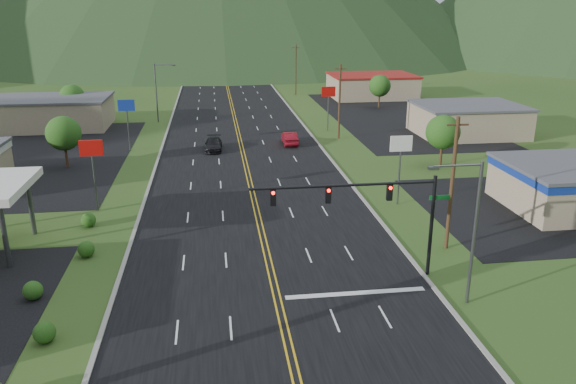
{
  "coord_description": "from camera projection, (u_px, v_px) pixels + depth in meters",
  "views": [
    {
      "loc": [
        -3.5,
        -18.82,
        17.34
      ],
      "look_at": [
        1.68,
        19.42,
        4.5
      ],
      "focal_mm": 35.0,
      "sensor_mm": 36.0,
      "label": 1
    }
  ],
  "objects": [
    {
      "name": "building_east_mid",
      "position": [
        468.0,
        119.0,
        78.72
      ],
      "size": [
        14.4,
        11.4,
        4.3
      ],
      "color": "tan",
      "rests_on": "ground"
    },
    {
      "name": "car_red_far",
      "position": [
        290.0,
        138.0,
        73.55
      ],
      "size": [
        1.76,
        4.97,
        1.63
      ],
      "primitive_type": "imported",
      "rotation": [
        0.0,
        0.0,
        3.13
      ],
      "color": "maroon",
      "rests_on": "ground"
    },
    {
      "name": "utility_pole_a",
      "position": [
        452.0,
        183.0,
        40.64
      ],
      "size": [
        1.6,
        0.28,
        10.0
      ],
      "color": "#382314",
      "rests_on": "ground"
    },
    {
      "name": "pole_sign_east_a",
      "position": [
        401.0,
        151.0,
        50.0
      ],
      "size": [
        2.0,
        0.18,
        6.4
      ],
      "color": "#59595E",
      "rests_on": "ground"
    },
    {
      "name": "tree_east_b",
      "position": [
        380.0,
        86.0,
        99.04
      ],
      "size": [
        3.84,
        3.84,
        5.82
      ],
      "color": "#382314",
      "rests_on": "ground"
    },
    {
      "name": "pole_sign_west_b",
      "position": [
        127.0,
        111.0,
        69.13
      ],
      "size": [
        2.0,
        0.18,
        6.4
      ],
      "color": "#59595E",
      "rests_on": "ground"
    },
    {
      "name": "pole_sign_east_b",
      "position": [
        328.0,
        96.0,
        80.09
      ],
      "size": [
        2.0,
        0.18,
        6.4
      ],
      "color": "#59595E",
      "rests_on": "ground"
    },
    {
      "name": "utility_pole_c",
      "position": [
        296.0,
        69.0,
        113.04
      ],
      "size": [
        1.6,
        0.28,
        10.0
      ],
      "color": "#382314",
      "rests_on": "ground"
    },
    {
      "name": "streetlight_east",
      "position": [
        470.0,
        224.0,
        32.8
      ],
      "size": [
        3.28,
        0.25,
        9.0
      ],
      "color": "#59595E",
      "rests_on": "ground"
    },
    {
      "name": "car_dark_mid",
      "position": [
        213.0,
        145.0,
        70.48
      ],
      "size": [
        2.32,
        5.23,
        1.49
      ],
      "primitive_type": "imported",
      "rotation": [
        0.0,
        0.0,
        -0.05
      ],
      "color": "black",
      "rests_on": "ground"
    },
    {
      "name": "building_east_far",
      "position": [
        372.0,
        86.0,
        111.09
      ],
      "size": [
        16.4,
        12.4,
        4.5
      ],
      "color": "tan",
      "rests_on": "ground"
    },
    {
      "name": "streetlight_west",
      "position": [
        158.0,
        89.0,
        86.31
      ],
      "size": [
        3.28,
        0.25,
        9.0
      ],
      "color": "#59595E",
      "rests_on": "ground"
    },
    {
      "name": "utility_pole_b",
      "position": [
        340.0,
        101.0,
        75.43
      ],
      "size": [
        1.6,
        0.28,
        10.0
      ],
      "color": "#382314",
      "rests_on": "ground"
    },
    {
      "name": "tree_west_a",
      "position": [
        63.0,
        133.0,
        62.15
      ],
      "size": [
        3.84,
        3.84,
        5.82
      ],
      "color": "#382314",
      "rests_on": "ground"
    },
    {
      "name": "tree_west_b",
      "position": [
        72.0,
        97.0,
        86.9
      ],
      "size": [
        3.84,
        3.84,
        5.82
      ],
      "color": "#382314",
      "rests_on": "ground"
    },
    {
      "name": "building_west_far",
      "position": [
        46.0,
        113.0,
        83.27
      ],
      "size": [
        18.4,
        11.4,
        4.5
      ],
      "color": "tan",
      "rests_on": "ground"
    },
    {
      "name": "utility_pole_d",
      "position": [
        274.0,
        54.0,
        150.65
      ],
      "size": [
        1.6,
        0.28,
        10.0
      ],
      "color": "#382314",
      "rests_on": "ground"
    },
    {
      "name": "tree_east_a",
      "position": [
        443.0,
        132.0,
        62.8
      ],
      "size": [
        3.84,
        3.84,
        5.82
      ],
      "color": "#382314",
      "rests_on": "ground"
    },
    {
      "name": "traffic_signal",
      "position": [
        374.0,
        203.0,
        35.91
      ],
      "size": [
        13.1,
        0.43,
        7.0
      ],
      "color": "black",
      "rests_on": "ground"
    },
    {
      "name": "pole_sign_west_a",
      "position": [
        92.0,
        155.0,
        48.44
      ],
      "size": [
        2.0,
        0.18,
        6.4
      ],
      "color": "#59595E",
      "rests_on": "ground"
    }
  ]
}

